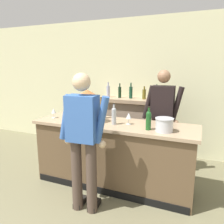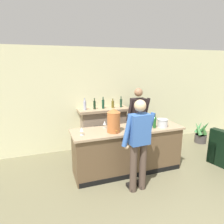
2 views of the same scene
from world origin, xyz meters
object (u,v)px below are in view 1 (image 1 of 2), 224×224
copper_dispenser (88,106)px  wine_glass_front_left (129,116)px  fireplace_stone (131,125)px  wine_bottle_chardonnay_pale (149,120)px  wine_glass_near_bucket (54,111)px  wine_bottle_cabernet_heavy (114,115)px  wine_glass_by_dispenser (92,111)px  ice_bucket_steel (164,125)px  person_bartender (162,117)px  wine_bottle_merlot_tall (102,109)px  person_customer (83,138)px

copper_dispenser → wine_glass_front_left: copper_dispenser is taller
fireplace_stone → wine_bottle_chardonnay_pale: (0.70, -1.45, 0.52)m
copper_dispenser → wine_glass_near_bucket: bearing=176.8°
wine_bottle_cabernet_heavy → wine_glass_near_bucket: bearing=-179.7°
fireplace_stone → wine_glass_near_bucket: bearing=-121.9°
copper_dispenser → wine_glass_by_dispenser: (-0.09, 0.32, -0.14)m
ice_bucket_steel → wine_bottle_cabernet_heavy: 0.72m
wine_glass_front_left → wine_glass_by_dispenser: bearing=164.1°
ice_bucket_steel → wine_glass_by_dispenser: bearing=163.8°
person_bartender → wine_bottle_cabernet_heavy: (-0.55, -0.77, 0.15)m
wine_glass_near_bucket → wine_glass_by_dispenser: (0.55, 0.28, -0.00)m
wine_bottle_merlot_tall → wine_bottle_chardonnay_pale: size_ratio=1.10×
wine_bottle_merlot_tall → wine_bottle_chardonnay_pale: 0.90m
wine_bottle_cabernet_heavy → wine_bottle_merlot_tall: bearing=140.4°
wine_glass_front_left → wine_glass_by_dispenser: 0.71m
wine_glass_near_bucket → wine_glass_front_left: 1.24m
copper_dispenser → wine_glass_by_dispenser: bearing=105.5°
fireplace_stone → wine_bottle_cabernet_heavy: bearing=-82.5°
copper_dispenser → wine_glass_front_left: (0.59, 0.12, -0.13)m
wine_bottle_cabernet_heavy → wine_bottle_merlot_tall: size_ratio=0.90×
wine_glass_near_bucket → person_bartender: bearing=25.9°
wine_glass_front_left → wine_bottle_cabernet_heavy: bearing=-156.8°
fireplace_stone → wine_bottle_cabernet_heavy: fireplace_stone is taller
fireplace_stone → wine_bottle_chardonnay_pale: fireplace_stone is taller
person_customer → wine_glass_near_bucket: bearing=144.9°
fireplace_stone → wine_bottle_chardonnay_pale: 1.69m
copper_dispenser → ice_bucket_steel: bearing=-1.7°
wine_bottle_merlot_tall → person_bartender: bearing=30.1°
wine_bottle_merlot_tall → wine_glass_near_bucket: bearing=-159.5°
wine_bottle_chardonnay_pale → wine_glass_front_left: bearing=153.4°
wine_bottle_merlot_tall → wine_glass_by_dispenser: bearing=175.8°
copper_dispenser → wine_bottle_merlot_tall: bearing=75.4°
wine_bottle_cabernet_heavy → wine_glass_near_bucket: 1.04m
wine_glass_near_bucket → person_customer: bearing=-35.1°
person_customer → wine_glass_by_dispenser: 0.99m
wine_bottle_chardonnay_pale → ice_bucket_steel: bearing=1.4°
person_bartender → wine_bottle_chardonnay_pale: 0.86m
fireplace_stone → wine_bottle_merlot_tall: bearing=-97.2°
person_customer → wine_glass_front_left: size_ratio=10.37×
ice_bucket_steel → wine_glass_by_dispenser: (-1.21, 0.35, 0.02)m
wine_glass_by_dispenser → person_customer: bearing=-69.0°
ice_bucket_steel → fireplace_stone: bearing=121.9°
wine_bottle_merlot_tall → wine_glass_near_bucket: 0.77m
wine_bottle_chardonnay_pale → copper_dispenser: bearing=177.7°
person_customer → person_bartender: size_ratio=0.99×
person_customer → copper_dispenser: (-0.26, 0.60, 0.27)m
fireplace_stone → person_customer: bearing=-88.8°
wine_glass_front_left → fireplace_stone: bearing=106.2°
person_customer → wine_glass_by_dispenser: bearing=111.0°
wine_bottle_cabernet_heavy → wine_bottle_chardonnay_pale: 0.52m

